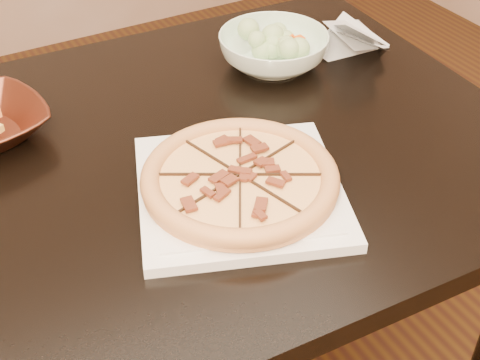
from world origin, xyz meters
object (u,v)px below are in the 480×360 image
at_px(pizza, 240,178).
at_px(plate, 240,190).
at_px(salad_bowl, 273,50).
at_px(dining_table, 132,212).

bearing_deg(pizza, plate, -25.35).
xyz_separation_m(plate, salad_bowl, (0.26, 0.33, 0.02)).
height_order(dining_table, pizza, pizza).
bearing_deg(plate, dining_table, 127.49).
bearing_deg(plate, salad_bowl, 51.35).
relative_size(plate, pizza, 1.31).
bearing_deg(pizza, dining_table, 127.49).
relative_size(plate, salad_bowl, 1.81).
distance_m(dining_table, plate, 0.23).
distance_m(pizza, salad_bowl, 0.42).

